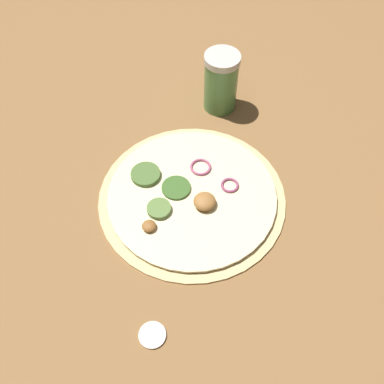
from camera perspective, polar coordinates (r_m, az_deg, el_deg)
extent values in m
plane|color=brown|center=(0.71, 0.00, -0.78)|extent=(3.00, 3.00, 0.00)
cylinder|color=#D6B77A|center=(0.70, 0.00, -0.63)|extent=(0.29, 0.29, 0.01)
cylinder|color=beige|center=(0.70, 0.00, -0.38)|extent=(0.26, 0.26, 0.00)
ellipsoid|color=#996633|center=(0.68, 1.61, -1.19)|extent=(0.03, 0.03, 0.02)
ellipsoid|color=brown|center=(0.66, -5.48, -4.32)|extent=(0.02, 0.02, 0.01)
cylinder|color=#385B23|center=(0.70, -2.03, 0.53)|extent=(0.05, 0.05, 0.00)
torus|color=#934266|center=(0.71, 4.82, 0.87)|extent=(0.03, 0.03, 0.00)
cylinder|color=#47662D|center=(0.72, -5.92, 2.23)|extent=(0.05, 0.05, 0.01)
torus|color=#A34C70|center=(0.73, 1.10, 3.20)|extent=(0.03, 0.03, 0.00)
cylinder|color=#567538|center=(0.68, -4.22, -2.14)|extent=(0.04, 0.04, 0.01)
cylinder|color=#4C7F42|center=(0.81, 3.66, 13.44)|extent=(0.06, 0.06, 0.10)
cylinder|color=beige|center=(0.78, 3.88, 16.51)|extent=(0.06, 0.06, 0.01)
cylinder|color=beige|center=(0.61, -5.07, -17.59)|extent=(0.04, 0.04, 0.01)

